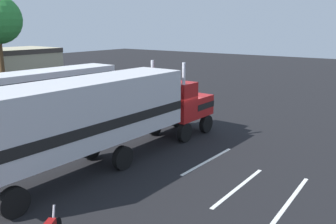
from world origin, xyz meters
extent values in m
plane|color=black|center=(0.00, 0.00, 0.00)|extent=(120.00, 120.00, 0.00)
cube|color=silver|center=(-2.65, -3.50, 0.01)|extent=(4.40, 0.33, 0.01)
cube|color=silver|center=(-4.43, -5.95, 0.01)|extent=(4.40, 0.25, 0.01)
cube|color=silver|center=(-4.15, -8.00, 0.01)|extent=(4.40, 0.23, 0.01)
cube|color=#B21919|center=(1.17, 0.07, 1.70)|extent=(1.87, 2.55, 1.20)
cube|color=#B21919|center=(-0.43, 0.12, 2.20)|extent=(1.47, 2.54, 2.20)
cube|color=silver|center=(2.11, 0.05, 1.70)|extent=(0.14, 2.10, 1.08)
cube|color=black|center=(1.17, 0.07, 1.76)|extent=(1.87, 2.59, 0.36)
cylinder|color=silver|center=(-0.95, 1.23, 2.80)|extent=(0.18, 0.18, 3.40)
cylinder|color=silver|center=(-1.01, -0.97, 2.80)|extent=(0.18, 0.18, 3.40)
cube|color=silver|center=(-6.77, 0.29, 2.75)|extent=(10.57, 2.89, 2.80)
cube|color=black|center=(-6.77, 0.29, 2.33)|extent=(10.57, 2.93, 0.44)
cylinder|color=silver|center=(0.03, 1.40, 0.95)|extent=(1.32, 0.68, 0.64)
cylinder|color=black|center=(1.50, 1.16, 0.55)|extent=(1.11, 0.33, 1.10)
cylinder|color=black|center=(1.44, -1.03, 0.55)|extent=(1.11, 0.33, 1.10)
cylinder|color=black|center=(-0.80, 1.23, 0.55)|extent=(1.11, 0.33, 1.10)
cylinder|color=black|center=(-0.86, -0.97, 0.55)|extent=(1.11, 0.33, 1.10)
cylinder|color=black|center=(-5.74, 1.36, 0.55)|extent=(1.11, 0.33, 1.10)
cylinder|color=black|center=(-5.80, -0.84, 0.55)|extent=(1.11, 0.33, 1.10)
cylinder|color=black|center=(-11.05, -0.69, 0.55)|extent=(1.11, 0.33, 1.10)
cylinder|color=black|center=(-6.84, 2.93, 0.41)|extent=(0.18, 0.18, 0.82)
cylinder|color=black|center=(-6.98, 2.98, 0.41)|extent=(0.18, 0.18, 0.82)
cylinder|color=#A5728C|center=(-6.91, 2.96, 1.11)|extent=(0.34, 0.34, 0.58)
sphere|color=tan|center=(-6.91, 2.96, 1.51)|extent=(0.23, 0.23, 0.23)
cube|color=black|center=(-6.84, 3.14, 1.14)|extent=(0.30, 0.24, 0.36)
cube|color=silver|center=(-2.18, 9.89, 1.95)|extent=(11.09, 2.99, 2.90)
cube|color=black|center=(-2.18, 9.89, 2.53)|extent=(10.44, 3.00, 0.90)
cylinder|color=black|center=(1.96, 10.85, 0.50)|extent=(1.01, 0.32, 1.00)
cylinder|color=black|center=(1.87, 8.60, 0.50)|extent=(1.01, 0.32, 1.00)
cylinder|color=black|center=(-5.93, 8.91, 0.50)|extent=(1.01, 0.32, 1.00)
cylinder|color=silver|center=(-11.06, -2.91, 0.78)|extent=(0.28, 0.20, 0.69)
cylinder|color=brown|center=(0.58, 20.23, 2.72)|extent=(0.44, 0.44, 5.44)
camera|label=1|loc=(-16.79, -11.34, 6.39)|focal=37.57mm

